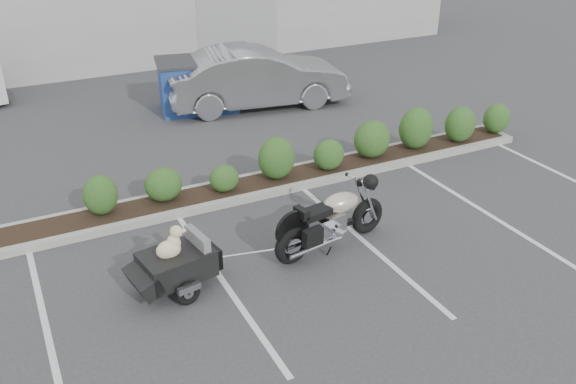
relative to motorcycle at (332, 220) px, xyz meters
name	(u,v)px	position (x,y,z in m)	size (l,w,h in m)	color
ground	(290,242)	(-0.58, 0.47, -0.55)	(90.00, 90.00, 0.00)	#38383A
planter_kerb	(285,179)	(0.42, 2.67, -0.47)	(12.00, 1.00, 0.15)	#9E9E93
motorcycle	(332,220)	(0.00, 0.00, 0.00)	(2.37, 0.94, 1.37)	black
pet_trailer	(176,264)	(-2.79, 0.02, -0.07)	(1.92, 1.09, 1.13)	black
sedan	(256,77)	(1.92, 7.50, 0.29)	(1.77, 5.07, 1.67)	#A3A2A9
dumpster	(198,84)	(0.34, 7.97, 0.18)	(2.41, 1.87, 1.43)	navy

